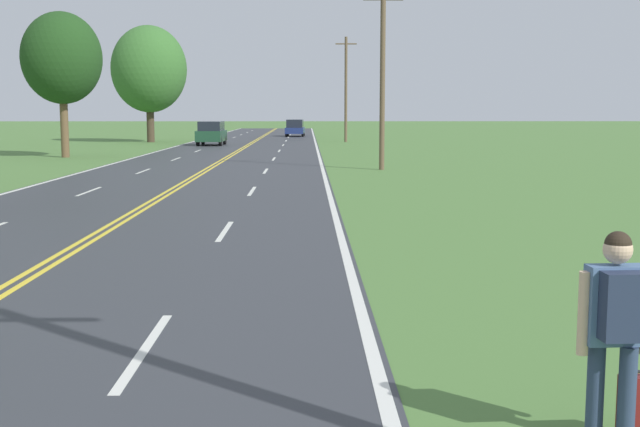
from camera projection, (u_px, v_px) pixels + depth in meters
name	position (u px, v px, depth m)	size (l,w,h in m)	color
hitchhiker_person	(617.00, 318.00, 6.35)	(0.60, 0.43, 1.77)	navy
utility_pole_midground	(383.00, 75.00, 36.33)	(1.80, 0.24, 8.26)	brown
utility_pole_far	(346.00, 88.00, 68.55)	(1.80, 0.24, 8.92)	brown
tree_left_verge	(62.00, 58.00, 45.81)	(4.55, 4.55, 8.30)	brown
tree_mid_treeline	(149.00, 69.00, 68.08)	(6.38, 6.38, 9.87)	#473828
car_dark_green_suv_approaching	(211.00, 133.00, 62.43)	(2.04, 4.26, 1.86)	black
car_dark_blue_suv_mid_near	(295.00, 128.00, 83.74)	(2.06, 4.35, 1.76)	black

